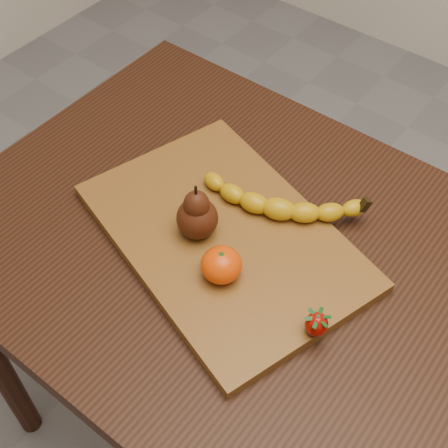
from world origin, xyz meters
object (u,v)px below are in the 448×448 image
Objects in this scene: cutting_board at (224,236)px; mandarin at (221,265)px; pear at (197,210)px; table at (254,289)px.

mandarin reaches higher than cutting_board.
pear is 0.10m from mandarin.
cutting_board reaches higher than table.
table is 16.37× the size of mandarin.
pear reaches higher than cutting_board.
pear is 1.66× the size of mandarin.
pear is (-0.03, -0.02, 0.06)m from cutting_board.
mandarin is (0.08, -0.04, -0.02)m from pear.
cutting_board is at bearing 36.29° from pear.
cutting_board is (-0.06, -0.01, 0.11)m from table.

